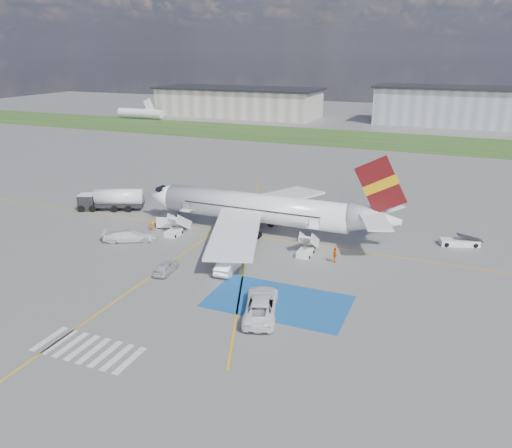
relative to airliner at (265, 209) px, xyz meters
The scene contains 22 objects.
ground 14.48m from the airliner, 96.14° to the right, with size 400.00×400.00×0.00m, color #60605E.
grass_strip 81.08m from the airliner, 91.06° to the left, with size 400.00×30.00×0.01m, color #2D4C1E.
taxiway_line_main 4.21m from the airliner, 126.97° to the right, with size 120.00×0.20×0.01m, color gold.
taxiway_line_cross 25.10m from the airliner, 105.17° to the right, with size 0.20×60.00×0.01m, color gold.
taxiway_line_diag 4.21m from the airliner, 126.97° to the right, with size 0.20×60.00×0.01m, color gold.
staging_box 20.19m from the airliner, 64.74° to the right, with size 14.00×8.00×0.01m, color #185093.
crosswalk 32.35m from the airliner, 95.90° to the right, with size 9.00×4.00×0.01m.
terminal_west 129.04m from the airliner, 115.97° to the left, with size 60.00×22.00×10.00m, color gray.
terminal_centre 122.43m from the airliner, 81.31° to the left, with size 48.00×18.00×12.00m, color gray.
airliner is the anchor object (origin of this frame).
airstairs_fwd 12.52m from the airliner, 154.30° to the right, with size 1.90×5.20×3.60m.
airstairs_aft 9.59m from the airliner, 35.25° to the right, with size 1.90×5.20×3.60m.
fuel_tanker 25.95m from the airliner, behind, with size 10.06×6.10×3.35m.
gpu_cart 14.37m from the airliner, 165.82° to the right, with size 2.53×2.00×1.85m.
belt_loader 25.50m from the airliner, 11.61° to the left, with size 5.32×3.12×1.54m.
car_silver_a 17.56m from the airliner, 108.21° to the right, with size 1.60×3.98×1.36m, color #B2B4B9.
car_silver_b 13.69m from the airliner, 86.14° to the right, with size 1.78×5.10×1.68m, color silver.
van_white_a 22.35m from the airliner, 69.44° to the right, with size 2.95×6.41×2.40m, color white.
van_white_b 18.23m from the airliner, 147.00° to the right, with size 2.06×5.07×1.99m, color silver.
crew_fwd 15.76m from the airliner, 160.32° to the right, with size 0.64×0.42×1.75m, color orange.
crew_nose 14.72m from the airliner, 166.78° to the right, with size 0.89×0.69×1.83m, color orange.
crew_aft 13.28m from the airliner, 29.58° to the right, with size 1.11×0.46×1.90m, color orange.
Camera 1 is at (24.90, -45.77, 23.62)m, focal length 35.00 mm.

